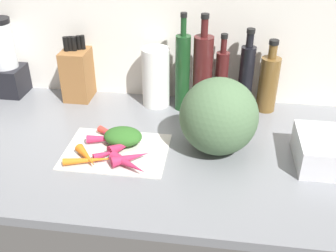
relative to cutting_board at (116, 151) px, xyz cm
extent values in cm
cube|color=slate|center=(9.47, 6.12, -1.90)|extent=(170.00, 80.00, 3.00)
cube|color=silver|center=(9.47, 44.62, 29.60)|extent=(170.00, 3.00, 60.00)
cube|color=beige|center=(0.00, 0.00, 0.00)|extent=(33.74, 25.06, 0.80)
cone|color=#B2264C|center=(-1.43, -3.90, 1.54)|extent=(9.61, 7.57, 2.27)
cone|color=#B2264C|center=(2.40, -0.03, 2.18)|extent=(9.59, 9.95, 3.57)
cone|color=orange|center=(-5.71, -8.22, 1.54)|extent=(17.55, 6.79, 2.28)
cone|color=#B2264C|center=(6.25, -6.19, 2.17)|extent=(12.33, 9.60, 3.54)
cone|color=#B2264C|center=(6.37, -9.43, 2.11)|extent=(13.43, 9.90, 3.43)
cone|color=orange|center=(-7.65, -7.01, 1.89)|extent=(10.04, 10.67, 2.98)
cone|color=#B2264C|center=(-3.47, 4.09, 1.83)|extent=(15.10, 5.61, 2.86)
cone|color=red|center=(-2.87, 7.10, 1.66)|extent=(12.43, 8.34, 2.52)
cone|color=#B2264C|center=(0.83, 6.51, 1.50)|extent=(14.49, 7.52, 2.20)
ellipsoid|color=#2D6023|center=(1.46, 4.17, 3.12)|extent=(12.87, 9.90, 5.44)
ellipsoid|color=#4C6B47|center=(32.64, 5.67, 12.14)|extent=(25.14, 24.54, 25.08)
cube|color=#8F5E33|center=(-24.79, 37.32, 9.83)|extent=(10.38, 13.23, 20.45)
cylinder|color=black|center=(-27.70, 36.25, 22.80)|extent=(2.16, 2.16, 5.50)
cylinder|color=black|center=(-26.24, 36.80, 22.80)|extent=(2.11, 2.11, 5.50)
cylinder|color=black|center=(-24.79, 37.00, 22.80)|extent=(2.14, 2.14, 5.50)
cylinder|color=black|center=(-23.34, 38.39, 22.80)|extent=(1.78, 1.78, 5.50)
cylinder|color=black|center=(-21.89, 39.02, 22.80)|extent=(1.89, 1.89, 5.50)
cube|color=black|center=(-55.23, 37.15, 5.50)|extent=(13.43, 13.43, 11.80)
cylinder|color=silver|center=(-55.23, 37.15, 20.49)|extent=(10.07, 10.07, 18.19)
cylinder|color=white|center=(7.54, 35.62, 11.24)|extent=(10.80, 10.80, 23.29)
cylinder|color=#19421E|center=(18.19, 33.33, 14.31)|extent=(5.67, 5.67, 29.42)
cylinder|color=#19421E|center=(18.19, 33.33, 32.36)|extent=(2.11, 2.11, 6.69)
cylinder|color=black|center=(18.19, 33.33, 36.51)|extent=(2.42, 2.42, 1.60)
cylinder|color=#471919|center=(25.66, 32.70, 14.41)|extent=(7.28, 7.28, 29.63)
cylinder|color=#471919|center=(25.66, 32.70, 32.50)|extent=(2.59, 2.59, 6.55)
cylinder|color=black|center=(25.66, 32.70, 36.57)|extent=(2.98, 2.98, 1.60)
cylinder|color=#471919|center=(32.81, 37.62, 10.71)|extent=(5.01, 5.01, 22.22)
cylinder|color=#471919|center=(32.81, 37.62, 24.60)|extent=(2.27, 2.27, 5.56)
cylinder|color=black|center=(32.81, 37.62, 28.18)|extent=(2.61, 2.61, 1.60)
cylinder|color=black|center=(42.06, 36.89, 12.16)|extent=(5.59, 5.59, 25.12)
cylinder|color=black|center=(42.06, 36.89, 27.33)|extent=(2.70, 2.70, 5.23)
cylinder|color=black|center=(42.06, 36.89, 30.75)|extent=(3.11, 3.11, 1.60)
cylinder|color=brown|center=(50.64, 36.85, 10.24)|extent=(7.39, 7.39, 21.28)
cylinder|color=brown|center=(50.64, 36.85, 23.53)|extent=(3.11, 3.11, 5.31)
cylinder|color=black|center=(50.64, 36.85, 26.98)|extent=(3.57, 3.57, 1.60)
camera|label=1|loc=(31.77, -104.51, 73.98)|focal=42.34mm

